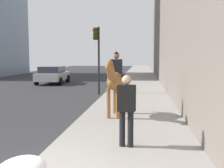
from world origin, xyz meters
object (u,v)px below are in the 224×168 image
Objects in this scene: pedestrian_greeting at (126,106)px; car_near_lane at (53,75)px; mounted_horse_near at (116,80)px; traffic_light_near_curb at (97,50)px.

car_near_lane is (15.58, 7.01, -0.34)m from pedestrian_greeting.
mounted_horse_near is 13.89m from car_near_lane.
car_near_lane is 1.07× the size of traffic_light_near_curb.
pedestrian_greeting reaches higher than car_near_lane.
traffic_light_near_curb is (-5.92, -4.72, 1.89)m from car_near_lane.
mounted_horse_near is at bearing 19.51° from pedestrian_greeting.
pedestrian_greeting is 0.40× the size of car_near_lane.
mounted_horse_near is 0.59× the size of traffic_light_near_curb.
car_near_lane is (12.30, 6.42, -0.66)m from mounted_horse_near.
pedestrian_greeting is at bearing 17.76° from mounted_horse_near.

